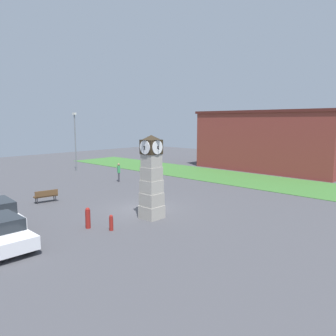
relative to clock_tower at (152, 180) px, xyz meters
The scene contains 9 objects.
ground_plane 3.14m from the clock_tower, 151.30° to the left, with size 78.70×78.70×0.00m, color #424247.
clock_tower is the anchor object (origin of this frame).
bollard_near_tower 4.22m from the clock_tower, 108.09° to the right, with size 0.27×0.27×1.15m.
bollard_mid_row 3.57m from the clock_tower, 89.40° to the right, with size 0.21×0.21×0.86m.
bench 8.80m from the clock_tower, 163.05° to the right, with size 0.79×1.67×0.90m.
pedestrian_near_bench 12.50m from the clock_tower, 150.57° to the left, with size 0.47×0.41×1.77m.
street_lamp_far_side 21.09m from the clock_tower, 160.55° to the left, with size 0.50×0.24×6.70m.
warehouse_blue_far 23.66m from the clock_tower, 99.41° to the left, with size 17.13×7.85×6.94m.
grass_verge_far 16.36m from the clock_tower, 107.62° to the left, with size 47.22×7.35×0.04m, color #386B2D.
Camera 1 is at (15.53, -14.20, 5.77)m, focal length 35.00 mm.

